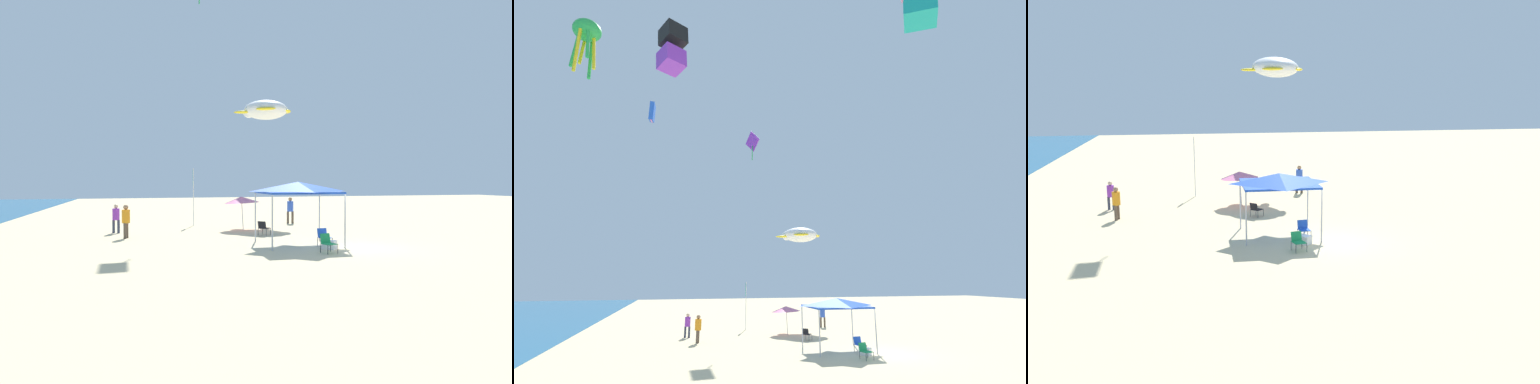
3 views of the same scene
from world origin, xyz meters
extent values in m
cube|color=beige|center=(0.00, 0.00, -0.05)|extent=(120.00, 120.00, 0.10)
cylinder|color=#B7B7BC|center=(-0.02, 0.48, 1.24)|extent=(0.07, 0.07, 2.48)
cylinder|color=#B7B7BC|center=(3.09, 0.42, 1.24)|extent=(0.07, 0.07, 2.48)
cylinder|color=#B7B7BC|center=(0.04, 3.96, 1.24)|extent=(0.07, 0.07, 2.48)
cylinder|color=#B7B7BC|center=(3.15, 3.91, 1.24)|extent=(0.07, 0.07, 2.48)
cube|color=blue|center=(1.56, 2.19, 2.53)|extent=(3.24, 3.61, 0.10)
pyramid|color=blue|center=(1.56, 2.19, 2.82)|extent=(3.17, 3.54, 0.47)
cylinder|color=silver|center=(8.41, 3.36, 1.04)|extent=(0.11, 0.15, 2.08)
cone|color=pink|center=(8.44, 3.41, 1.90)|extent=(2.26, 2.26, 0.58)
cylinder|color=black|center=(0.53, 1.35, 0.20)|extent=(0.02, 0.02, 0.40)
cylinder|color=black|center=(0.57, 0.83, 0.20)|extent=(0.02, 0.02, 0.40)
cylinder|color=black|center=(1.05, 1.39, 0.20)|extent=(0.02, 0.02, 0.40)
cylinder|color=black|center=(1.09, 0.87, 0.20)|extent=(0.02, 0.02, 0.40)
cube|color=blue|center=(0.81, 1.11, 0.40)|extent=(0.56, 0.56, 0.03)
cube|color=blue|center=(1.10, 1.13, 0.61)|extent=(0.17, 0.50, 0.41)
cylinder|color=black|center=(-1.48, 1.99, 0.20)|extent=(0.02, 0.02, 0.40)
cylinder|color=black|center=(-1.37, 1.48, 0.20)|extent=(0.02, 0.02, 0.40)
cylinder|color=black|center=(-0.97, 2.10, 0.20)|extent=(0.02, 0.02, 0.40)
cylinder|color=black|center=(-0.86, 1.59, 0.20)|extent=(0.02, 0.02, 0.40)
cube|color=#198C4C|center=(-1.17, 1.79, 0.40)|extent=(0.62, 0.62, 0.03)
cube|color=#198C4C|center=(-0.89, 1.85, 0.61)|extent=(0.23, 0.51, 0.41)
cylinder|color=black|center=(5.52, 2.39, 0.20)|extent=(0.02, 0.02, 0.40)
cylinder|color=black|center=(5.88, 2.76, 0.20)|extent=(0.02, 0.02, 0.40)
cylinder|color=black|center=(5.14, 2.75, 0.20)|extent=(0.02, 0.02, 0.40)
cylinder|color=black|center=(5.50, 3.12, 0.20)|extent=(0.02, 0.02, 0.40)
cube|color=black|center=(5.51, 2.76, 0.40)|extent=(0.74, 0.74, 0.03)
cube|color=black|center=(5.30, 2.96, 0.61)|extent=(0.44, 0.45, 0.41)
cube|color=white|center=(-0.14, 1.31, 0.18)|extent=(0.72, 0.69, 0.36)
cube|color=white|center=(-0.14, 1.31, 0.38)|extent=(0.74, 0.71, 0.04)
cylinder|color=silver|center=(11.80, 6.01, 1.97)|extent=(0.06, 0.06, 3.94)
cube|color=teal|center=(11.97, 6.01, 3.29)|extent=(0.30, 0.02, 1.10)
cylinder|color=#33384C|center=(8.64, 10.80, 0.39)|extent=(0.15, 0.15, 0.78)
cylinder|color=#33384C|center=(8.75, 11.08, 0.39)|extent=(0.15, 0.15, 0.78)
cylinder|color=purple|center=(8.69, 10.94, 1.12)|extent=(0.41, 0.41, 0.68)
sphere|color=beige|center=(8.69, 10.94, 1.58)|extent=(0.25, 0.25, 0.25)
cylinder|color=brown|center=(5.99, 10.36, 0.41)|extent=(0.16, 0.16, 0.82)
cylinder|color=brown|center=(6.30, 10.27, 0.41)|extent=(0.16, 0.16, 0.82)
cylinder|color=orange|center=(6.15, 10.31, 1.18)|extent=(0.43, 0.43, 0.72)
sphere|color=#A87A56|center=(6.15, 10.31, 1.68)|extent=(0.27, 0.27, 0.27)
cylinder|color=brown|center=(11.70, -0.80, 0.43)|extent=(0.17, 0.17, 0.86)
cylinder|color=brown|center=(11.63, -1.13, 0.43)|extent=(0.17, 0.17, 0.86)
cylinder|color=blue|center=(11.67, -0.96, 1.23)|extent=(0.45, 0.45, 0.75)
sphere|color=#A87A56|center=(11.67, -0.96, 1.75)|extent=(0.28, 0.28, 0.28)
cube|color=teal|center=(-8.82, 2.39, 15.53)|extent=(1.89, 1.90, 1.25)
cube|color=blue|center=(11.92, 14.94, 18.96)|extent=(5.31, 0.72, 3.17)
cube|color=pink|center=(11.92, 14.94, 18.29)|extent=(4.07, 0.37, 1.78)
cube|color=purple|center=(12.52, 5.47, 17.31)|extent=(1.83, 1.05, 2.05)
cylinder|color=green|center=(12.52, 5.47, 16.12)|extent=(0.07, 0.07, 1.47)
ellipsoid|color=green|center=(3.04, 18.63, 20.29)|extent=(1.78, 1.78, 1.30)
cylinder|color=green|center=(2.53, 18.35, 18.98)|extent=(0.37, 0.30, 1.90)
cylinder|color=yellow|center=(3.03, 18.06, 18.71)|extent=(0.21, 0.45, 2.42)
cylinder|color=green|center=(3.53, 18.34, 18.45)|extent=(0.46, 0.36, 2.95)
cylinder|color=yellow|center=(3.54, 18.92, 18.98)|extent=(0.37, 0.30, 1.90)
cylinder|color=green|center=(3.04, 19.21, 18.71)|extent=(0.21, 0.45, 2.42)
cylinder|color=yellow|center=(2.54, 18.93, 18.45)|extent=(0.46, 0.36, 2.95)
cube|color=black|center=(0.04, 12.97, 18.66)|extent=(1.94, 1.89, 1.35)
cube|color=purple|center=(0.04, 12.97, 17.05)|extent=(1.94, 1.89, 1.35)
ellipsoid|color=white|center=(13.60, 0.34, 8.40)|extent=(4.61, 4.24, 1.58)
sphere|color=white|center=(15.49, 1.17, 8.50)|extent=(0.93, 0.93, 0.93)
ellipsoid|color=yellow|center=(14.00, 1.99, 8.24)|extent=(1.16, 1.55, 0.21)
ellipsoid|color=yellow|center=(15.09, -0.47, 8.24)|extent=(1.55, 0.96, 0.21)
ellipsoid|color=yellow|center=(12.05, 0.79, 8.24)|extent=(1.16, 1.55, 0.21)
ellipsoid|color=yellow|center=(12.88, -1.10, 8.24)|extent=(1.55, 0.96, 0.21)
camera|label=1|loc=(-18.62, 9.69, 3.14)|focal=31.15mm
camera|label=2|loc=(-20.06, 11.90, 4.23)|focal=25.26mm
camera|label=3|loc=(-23.18, 6.51, 7.08)|focal=37.48mm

